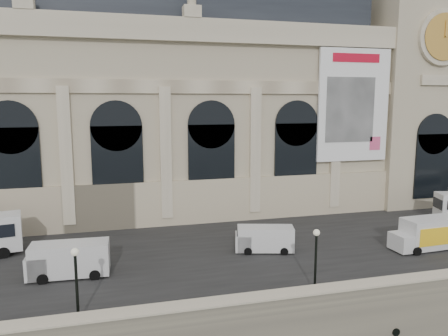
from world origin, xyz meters
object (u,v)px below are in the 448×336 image
object	(u,v)px
van_c	(262,239)
box_truck	(430,233)
lamp_left	(77,286)
van_b	(65,260)
lamp_right	(316,261)

from	to	relation	value
van_c	box_truck	xyz separation A→B (m)	(15.25, -3.29, 0.29)
box_truck	lamp_left	world-z (taller)	lamp_left
van_b	van_c	xyz separation A→B (m)	(16.64, 1.54, -0.20)
van_b	box_truck	distance (m)	31.94
van_b	lamp_right	world-z (taller)	lamp_right
van_b	van_c	world-z (taller)	van_b
box_truck	lamp_left	size ratio (longest dim) A/B	1.55
van_b	lamp_right	distance (m)	18.98
van_c	box_truck	distance (m)	15.60
box_truck	lamp_right	xyz separation A→B (m)	(-14.42, -5.62, 0.83)
van_c	box_truck	bearing A→B (deg)	-12.19
van_b	lamp_left	xyz separation A→B (m)	(1.37, -7.58, 0.99)
van_b	lamp_left	world-z (taller)	lamp_left
van_b	lamp_left	size ratio (longest dim) A/B	1.30
van_b	lamp_right	bearing A→B (deg)	-22.87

